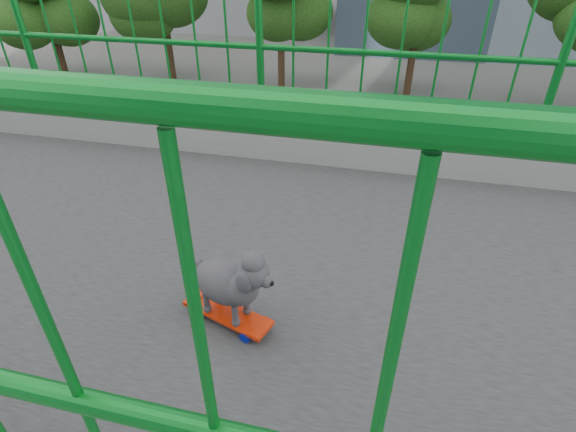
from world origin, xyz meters
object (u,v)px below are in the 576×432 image
Objects in this scene: skateboard at (228,314)px; car_3 at (461,159)px; car_0 at (154,278)px; poodle at (228,281)px; car_4 at (210,112)px; car_1 at (380,243)px.

skateboard reaches higher than car_3.
car_3 is (-9.60, 8.72, 0.01)m from car_0.
car_3 is (-16.03, 3.77, -6.47)m from poodle.
skateboard reaches higher than car_0.
car_4 is at bearing -138.15° from skateboard.
skateboard is at bearing -156.18° from car_4.
car_4 is (-3.20, -12.28, -0.10)m from car_3.
car_3 is at bearing -104.60° from car_4.
car_0 is 12.97m from car_3.
car_3 is 12.69m from car_4.
car_1 is 0.73× the size of car_3.
car_0 is at bearing -124.50° from skateboard.
skateboard is at bearing -90.00° from poodle.
car_0 is at bearing -61.25° from car_1.
car_0 is 1.14× the size of car_1.
car_4 is (-9.60, -9.39, 0.03)m from car_1.
skateboard is 0.11× the size of car_4.
poodle reaches higher than car_0.
car_1 is (-9.62, 0.91, -6.38)m from skateboard.
skateboard reaches higher than car_4.
poodle is (0.01, 0.02, 0.22)m from skateboard.
poodle is 17.69m from car_3.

